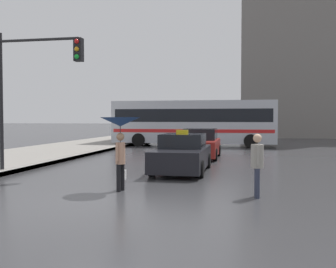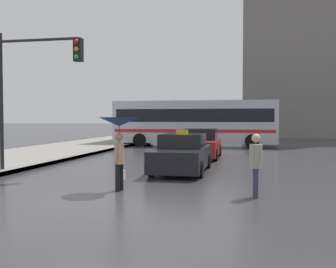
{
  "view_description": "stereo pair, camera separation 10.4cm",
  "coord_description": "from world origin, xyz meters",
  "px_view_note": "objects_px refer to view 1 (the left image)",
  "views": [
    {
      "loc": [
        3.37,
        -8.74,
        2.03
      ],
      "look_at": [
        0.32,
        6.97,
        1.4
      ],
      "focal_mm": 42.0,
      "sensor_mm": 36.0,
      "label": 1
    },
    {
      "loc": [
        3.47,
        -8.71,
        2.03
      ],
      "look_at": [
        0.32,
        6.97,
        1.4
      ],
      "focal_mm": 42.0,
      "sensor_mm": 36.0,
      "label": 2
    }
  ],
  "objects_px": {
    "sedan_red": "(200,145)",
    "pedestrian_with_umbrella": "(120,130)",
    "taxi": "(182,154)",
    "city_bus": "(193,121)",
    "pedestrian_man": "(257,160)",
    "traffic_light": "(34,76)"
  },
  "relations": [
    {
      "from": "pedestrian_with_umbrella",
      "to": "traffic_light",
      "type": "distance_m",
      "value": 4.95
    },
    {
      "from": "city_bus",
      "to": "pedestrian_with_umbrella",
      "type": "distance_m",
      "value": 18.25
    },
    {
      "from": "sedan_red",
      "to": "pedestrian_with_umbrella",
      "type": "distance_m",
      "value": 9.82
    },
    {
      "from": "city_bus",
      "to": "pedestrian_with_umbrella",
      "type": "relative_size",
      "value": 5.74
    },
    {
      "from": "taxi",
      "to": "sedan_red",
      "type": "xyz_separation_m",
      "value": [
        0.1,
        5.4,
        0.02
      ]
    },
    {
      "from": "pedestrian_man",
      "to": "city_bus",
      "type": "bearing_deg",
      "value": -170.61
    },
    {
      "from": "sedan_red",
      "to": "traffic_light",
      "type": "distance_m",
      "value": 9.4
    },
    {
      "from": "sedan_red",
      "to": "city_bus",
      "type": "bearing_deg",
      "value": -80.27
    },
    {
      "from": "pedestrian_man",
      "to": "traffic_light",
      "type": "xyz_separation_m",
      "value": [
        -7.67,
        2.55,
        2.59
      ]
    },
    {
      "from": "pedestrian_with_umbrella",
      "to": "pedestrian_man",
      "type": "height_order",
      "value": "pedestrian_with_umbrella"
    },
    {
      "from": "taxi",
      "to": "sedan_red",
      "type": "height_order",
      "value": "taxi"
    },
    {
      "from": "traffic_light",
      "to": "pedestrian_with_umbrella",
      "type": "bearing_deg",
      "value": -30.81
    },
    {
      "from": "sedan_red",
      "to": "taxi",
      "type": "bearing_deg",
      "value": 88.98
    },
    {
      "from": "sedan_red",
      "to": "pedestrian_with_umbrella",
      "type": "height_order",
      "value": "pedestrian_with_umbrella"
    },
    {
      "from": "sedan_red",
      "to": "pedestrian_man",
      "type": "relative_size",
      "value": 2.54
    },
    {
      "from": "pedestrian_man",
      "to": "traffic_light",
      "type": "relative_size",
      "value": 0.32
    },
    {
      "from": "pedestrian_with_umbrella",
      "to": "traffic_light",
      "type": "xyz_separation_m",
      "value": [
        -3.95,
        2.36,
        1.84
      ]
    },
    {
      "from": "sedan_red",
      "to": "city_bus",
      "type": "relative_size",
      "value": 0.35
    },
    {
      "from": "taxi",
      "to": "city_bus",
      "type": "xyz_separation_m",
      "value": [
        -1.37,
        13.96,
        1.18
      ]
    },
    {
      "from": "pedestrian_man",
      "to": "pedestrian_with_umbrella",
      "type": "bearing_deg",
      "value": -95.92
    },
    {
      "from": "pedestrian_with_umbrella",
      "to": "pedestrian_man",
      "type": "distance_m",
      "value": 3.8
    },
    {
      "from": "sedan_red",
      "to": "pedestrian_with_umbrella",
      "type": "bearing_deg",
      "value": 83.09
    }
  ]
}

